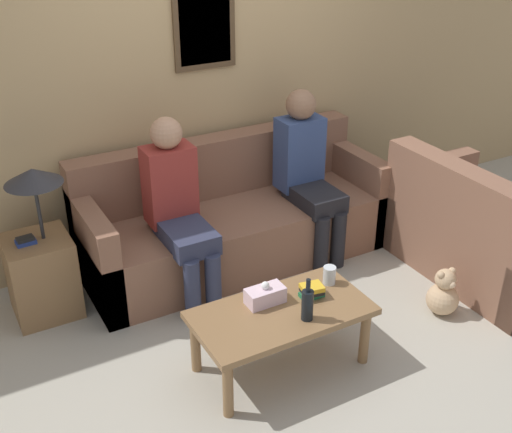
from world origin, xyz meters
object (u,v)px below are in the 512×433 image
at_px(person_left, 178,204).
at_px(person_right, 307,168).
at_px(couch_side, 481,235).
at_px(wine_bottle, 307,304).
at_px(drinking_glass, 329,275).
at_px(teddy_bear, 443,294).
at_px(coffee_table, 281,318).
at_px(couch_main, 233,220).

xyz_separation_m(person_left, person_right, (1.09, 0.06, 0.02)).
bearing_deg(person_right, couch_side, -45.57).
bearing_deg(wine_bottle, person_right, 57.27).
height_order(drinking_glass, teddy_bear, drinking_glass).
height_order(wine_bottle, drinking_glass, wine_bottle).
relative_size(wine_bottle, drinking_glass, 2.33).
relative_size(coffee_table, person_right, 0.82).
xyz_separation_m(coffee_table, drinking_glass, (0.41, 0.10, 0.12)).
bearing_deg(couch_side, person_left, 66.42).
height_order(couch_main, person_right, person_right).
bearing_deg(person_left, couch_main, 22.54).
distance_m(person_right, teddy_bear, 1.36).
relative_size(couch_main, teddy_bear, 6.72).
distance_m(person_left, teddy_bear, 1.90).
height_order(couch_main, couch_side, same).
bearing_deg(couch_main, couch_side, -36.59).
bearing_deg(couch_side, person_right, 44.43).
height_order(person_left, teddy_bear, person_left).
distance_m(couch_main, wine_bottle, 1.46).
bearing_deg(person_right, couch_main, 164.30).
xyz_separation_m(couch_side, person_right, (-0.92, 0.94, 0.38)).
bearing_deg(teddy_bear, drinking_glass, 168.40).
bearing_deg(couch_side, coffee_table, 95.84).
bearing_deg(person_right, coffee_table, -128.55).
distance_m(couch_main, coffee_table, 1.33).
xyz_separation_m(couch_side, teddy_bear, (-0.58, -0.26, -0.17)).
xyz_separation_m(couch_main, teddy_bear, (0.90, -1.35, -0.17)).
height_order(couch_main, coffee_table, couch_main).
bearing_deg(person_left, person_right, 3.38).
height_order(couch_side, drinking_glass, couch_side).
bearing_deg(person_left, teddy_bear, -38.43).
height_order(coffee_table, wine_bottle, wine_bottle).
relative_size(drinking_glass, person_left, 0.09).
height_order(coffee_table, drinking_glass, drinking_glass).
distance_m(coffee_table, person_left, 1.13).
relative_size(couch_side, teddy_bear, 3.92).
bearing_deg(couch_main, wine_bottle, -100.31).
bearing_deg(drinking_glass, coffee_table, -165.85).
bearing_deg(person_left, coffee_table, -79.96).
xyz_separation_m(couch_main, drinking_glass, (0.06, -1.18, 0.15)).
bearing_deg(drinking_glass, person_right, 64.30).
xyz_separation_m(couch_main, wine_bottle, (-0.26, -1.43, 0.19)).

